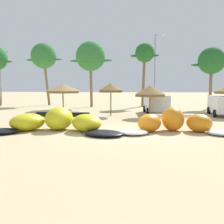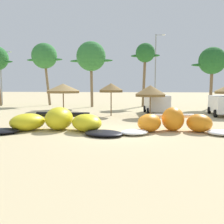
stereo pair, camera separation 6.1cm
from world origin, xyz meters
The scene contains 14 objects.
ground_plane centered at (0.00, 0.00, 0.00)m, with size 260.00×260.00×0.00m, color #C6B284.
kite_left centered at (-3.72, 0.07, 0.54)m, with size 8.56×4.21×1.40m.
kite_left_of_center centered at (3.19, 0.90, 0.55)m, with size 6.60×3.42×1.42m.
beach_umbrella_near_van centered at (-6.27, 7.99, 2.52)m, with size 3.10×3.10×2.96m.
beach_umbrella_middle centered at (-1.87, 8.54, 2.57)m, with size 2.22×2.22×3.00m.
beach_umbrella_near_palms centered at (1.69, 7.90, 2.31)m, with size 2.68×2.68×2.80m.
parked_van centered at (8.37, 10.51, 1.09)m, with size 2.32×5.17×1.84m.
parked_car_second centered at (2.24, 11.38, 1.09)m, with size 2.69×4.97×1.84m.
palm_left centered at (-13.89, 20.83, 7.15)m, with size 5.55×3.70×9.08m.
palm_left_of_gap centered at (-6.29, 18.60, 6.68)m, with size 5.84×3.89×8.68m.
palm_center_left centered at (0.79, 20.12, 7.05)m, with size 3.85×2.57×8.53m.
palm_center_right centered at (9.01, 18.54, 5.82)m, with size 4.94×3.29×7.53m.
lamppost_west centered at (-20.41, 20.26, 4.55)m, with size 2.00×0.24×8.00m.
lamppost_west_center centered at (2.28, 25.00, 5.84)m, with size 1.52×0.24×10.65m.
Camera 2 is at (1.97, -13.88, 2.58)m, focal length 39.75 mm.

